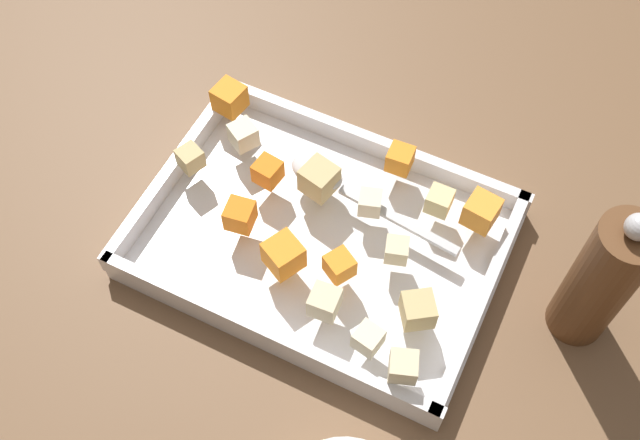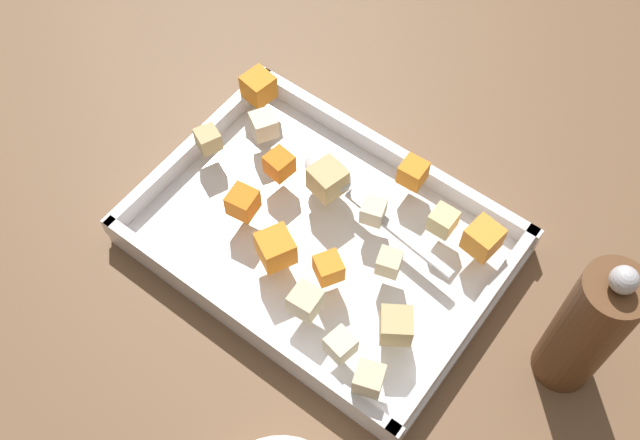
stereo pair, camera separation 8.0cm
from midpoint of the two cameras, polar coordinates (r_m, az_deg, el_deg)
name	(u,v)px [view 1 (the left image)]	position (r m, az deg, el deg)	size (l,w,h in m)	color
ground_plane	(330,232)	(0.85, -1.91, -1.14)	(4.00, 4.00, 0.00)	brown
baking_dish	(320,239)	(0.83, -2.74, -1.64)	(0.38, 0.27, 0.04)	silver
carrot_chunk_corner_nw	(268,172)	(0.83, -6.67, 3.39)	(0.03, 0.03, 0.03)	orange
carrot_chunk_corner_ne	(229,98)	(0.90, -9.33, 8.78)	(0.03, 0.03, 0.03)	orange
carrot_chunk_rim_edge	(284,255)	(0.77, -5.69, -2.87)	(0.03, 0.03, 0.03)	orange
carrot_chunk_heap_side	(339,266)	(0.77, -1.50, -3.67)	(0.03, 0.03, 0.03)	orange
carrot_chunk_corner_sw	(400,159)	(0.84, 3.29, 4.36)	(0.03, 0.03, 0.03)	orange
carrot_chunk_corner_se	(481,211)	(0.81, 9.20, 0.40)	(0.03, 0.03, 0.03)	orange
carrot_chunk_mid_right	(240,215)	(0.80, -8.82, 0.12)	(0.03, 0.03, 0.03)	orange
potato_chunk_near_right	(319,179)	(0.82, -2.85, 2.85)	(0.03, 0.03, 0.03)	tan
potato_chunk_far_right	(243,135)	(0.86, -8.40, 6.09)	(0.03, 0.03, 0.03)	beige
potato_chunk_mid_left	(325,302)	(0.75, -2.71, -6.40)	(0.03, 0.03, 0.03)	beige
potato_chunk_near_left	(190,158)	(0.86, -12.30, 4.32)	(0.02, 0.02, 0.02)	tan
potato_chunk_near_spoon	(439,201)	(0.81, 6.13, 1.20)	(0.03, 0.03, 0.03)	#E0CC89
potato_chunk_front_center	(397,250)	(0.78, 2.84, -2.50)	(0.02, 0.02, 0.02)	beige
potato_chunk_far_left	(368,339)	(0.73, 0.49, -9.12)	(0.02, 0.02, 0.02)	beige
potato_chunk_back_center	(403,366)	(0.72, 3.06, -11.13)	(0.03, 0.03, 0.03)	beige
potato_chunk_heap_top	(418,310)	(0.75, 4.28, -6.98)	(0.03, 0.03, 0.03)	tan
parsnip_chunk_center	(370,203)	(0.81, 0.95, 1.08)	(0.02, 0.02, 0.02)	beige
serving_spoon	(327,178)	(0.83, -2.19, 2.92)	(0.21, 0.05, 0.02)	silver
pepper_mill	(601,281)	(0.75, 17.44, -4.59)	(0.06, 0.06, 0.20)	brown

